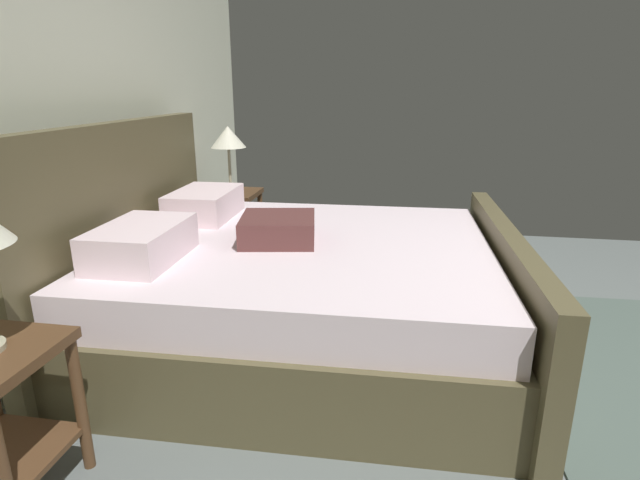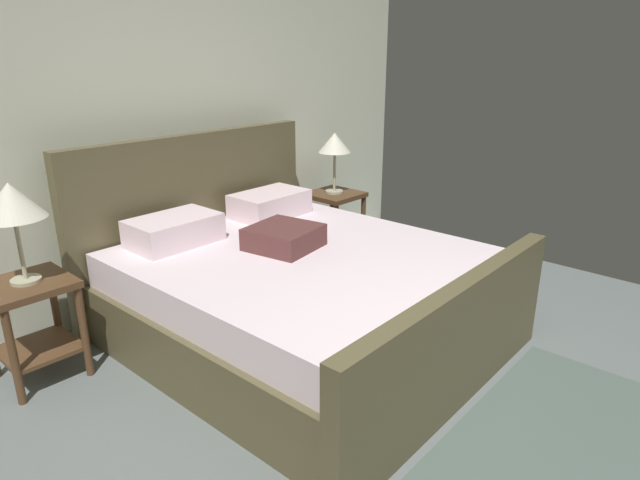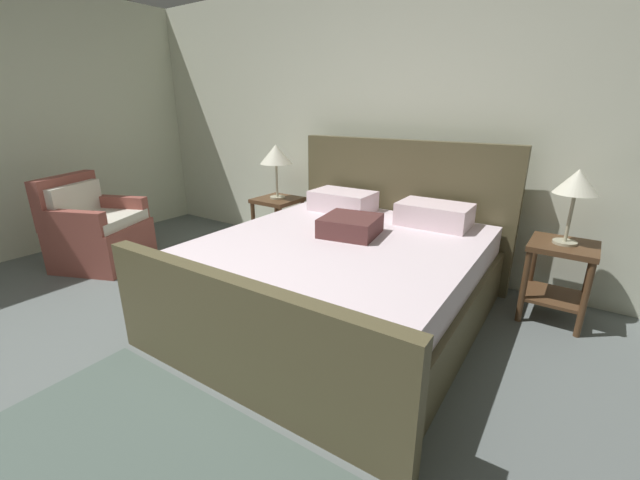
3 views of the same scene
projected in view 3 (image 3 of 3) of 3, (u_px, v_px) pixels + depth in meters
ground_plane at (67, 438)px, 1.96m from camera, size 5.98×6.08×0.02m
wall_back at (372, 126)px, 3.94m from camera, size 6.10×0.12×2.71m
bed at (345, 272)px, 3.01m from camera, size 2.07×2.29×1.26m
nightstand_right at (559, 269)px, 2.93m from camera, size 0.44×0.44×0.60m
table_lamp_right at (577, 184)px, 2.73m from camera, size 0.28×0.28×0.54m
nightstand_left at (278, 216)px, 4.32m from camera, size 0.44×0.44×0.60m
table_lamp_left at (276, 155)px, 4.11m from camera, size 0.33×0.33×0.56m
armchair at (96, 231)px, 3.98m from camera, size 0.96×0.95×0.90m
area_rug at (134, 475)px, 1.75m from camera, size 1.89×1.10×0.01m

